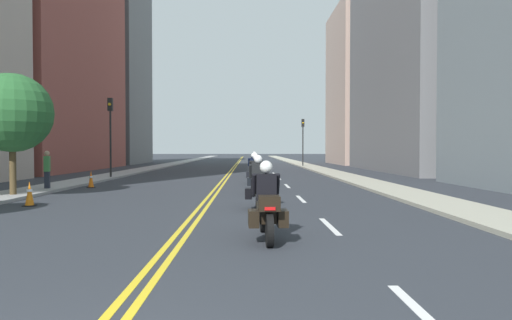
% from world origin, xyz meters
% --- Properties ---
extents(ground_plane, '(264.00, 264.00, 0.00)m').
position_xyz_m(ground_plane, '(0.00, 48.00, 0.00)').
color(ground_plane, '#2B2F36').
extents(sidewalk_left, '(2.04, 144.00, 0.12)m').
position_xyz_m(sidewalk_left, '(-7.75, 48.00, 0.06)').
color(sidewalk_left, '#959596').
rests_on(sidewalk_left, ground).
extents(sidewalk_right, '(2.04, 144.00, 0.12)m').
position_xyz_m(sidewalk_right, '(7.75, 48.00, 0.06)').
color(sidewalk_right, '#A5A28F').
rests_on(sidewalk_right, ground).
extents(centreline_yellow_inner, '(0.12, 132.00, 0.01)m').
position_xyz_m(centreline_yellow_inner, '(-0.12, 48.00, 0.00)').
color(centreline_yellow_inner, yellow).
rests_on(centreline_yellow_inner, ground).
extents(centreline_yellow_outer, '(0.12, 132.00, 0.01)m').
position_xyz_m(centreline_yellow_outer, '(0.12, 48.00, 0.00)').
color(centreline_yellow_outer, yellow).
rests_on(centreline_yellow_outer, ground).
extents(lane_dashes_white, '(0.14, 56.40, 0.01)m').
position_xyz_m(lane_dashes_white, '(3.36, 29.00, 0.00)').
color(lane_dashes_white, silver).
rests_on(lane_dashes_white, ground).
extents(building_left_1, '(9.10, 20.65, 24.17)m').
position_xyz_m(building_left_1, '(-16.65, 38.00, 12.09)').
color(building_left_1, '#944B42').
rests_on(building_left_1, ground).
extents(building_right_1, '(8.41, 19.90, 27.13)m').
position_xyz_m(building_right_1, '(16.31, 35.66, 13.57)').
color(building_right_1, slate).
rests_on(building_right_1, ground).
extents(building_left_2, '(9.97, 12.65, 25.86)m').
position_xyz_m(building_left_2, '(-17.09, 56.35, 12.93)').
color(building_left_2, slate).
rests_on(building_left_2, ground).
extents(building_right_2, '(9.76, 12.99, 19.22)m').
position_xyz_m(building_right_2, '(16.99, 54.39, 9.61)').
color(building_right_2, tan).
rests_on(building_right_2, ground).
extents(motorcycle_0, '(0.78, 2.24, 1.60)m').
position_xyz_m(motorcycle_0, '(1.80, 6.34, 0.65)').
color(motorcycle_0, black).
rests_on(motorcycle_0, ground).
extents(motorcycle_1, '(0.78, 2.22, 1.65)m').
position_xyz_m(motorcycle_1, '(1.73, 11.30, 0.67)').
color(motorcycle_1, black).
rests_on(motorcycle_1, ground).
extents(motorcycle_2, '(0.76, 2.22, 1.63)m').
position_xyz_m(motorcycle_2, '(1.76, 16.27, 0.65)').
color(motorcycle_2, black).
rests_on(motorcycle_2, ground).
extents(motorcycle_3, '(0.76, 2.15, 1.63)m').
position_xyz_m(motorcycle_3, '(1.70, 21.65, 0.67)').
color(motorcycle_3, black).
rests_on(motorcycle_3, ground).
extents(motorcycle_4, '(0.78, 2.18, 1.60)m').
position_xyz_m(motorcycle_4, '(1.89, 26.62, 0.64)').
color(motorcycle_4, black).
rests_on(motorcycle_4, ground).
extents(motorcycle_5, '(0.78, 2.16, 1.59)m').
position_xyz_m(motorcycle_5, '(1.91, 31.47, 0.65)').
color(motorcycle_5, black).
rests_on(motorcycle_5, ground).
extents(motorcycle_6, '(0.78, 2.26, 1.63)m').
position_xyz_m(motorcycle_6, '(1.97, 36.09, 0.65)').
color(motorcycle_6, black).
rests_on(motorcycle_6, ground).
extents(motorcycle_7, '(0.78, 2.15, 1.62)m').
position_xyz_m(motorcycle_7, '(1.99, 40.85, 0.66)').
color(motorcycle_7, black).
rests_on(motorcycle_7, ground).
extents(traffic_cone_0, '(0.32, 0.32, 0.81)m').
position_xyz_m(traffic_cone_0, '(-6.07, 19.18, 0.40)').
color(traffic_cone_0, black).
rests_on(traffic_cone_0, ground).
extents(traffic_cone_1, '(0.34, 0.34, 0.79)m').
position_xyz_m(traffic_cone_1, '(-5.62, 12.05, 0.39)').
color(traffic_cone_1, black).
rests_on(traffic_cone_1, ground).
extents(traffic_light_near, '(0.28, 0.38, 5.00)m').
position_xyz_m(traffic_light_near, '(-7.13, 25.89, 3.43)').
color(traffic_light_near, black).
rests_on(traffic_light_near, ground).
extents(traffic_light_far, '(0.28, 0.38, 4.98)m').
position_xyz_m(traffic_light_far, '(7.13, 45.14, 3.42)').
color(traffic_light_far, black).
rests_on(traffic_light_far, ground).
extents(pedestrian_1, '(0.29, 0.40, 1.76)m').
position_xyz_m(pedestrian_1, '(-7.41, 17.48, 0.91)').
color(pedestrian_1, '#242836').
rests_on(pedestrian_1, ground).
extents(street_tree_1, '(2.97, 2.97, 4.69)m').
position_xyz_m(street_tree_1, '(-7.47, 14.67, 3.20)').
color(street_tree_1, '#4C3C23').
rests_on(street_tree_1, ground).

